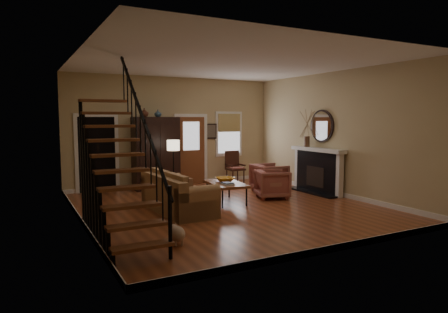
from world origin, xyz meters
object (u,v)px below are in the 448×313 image
sofa (178,193)px  side_chair (235,167)px  coffee_table (226,193)px  armchair_left (272,184)px  armoire (156,153)px  floor_lamp (174,167)px  armchair_right (269,178)px

sofa → side_chair: size_ratio=2.14×
sofa → coffee_table: (1.38, 0.32, -0.16)m
coffee_table → sofa: bearing=-167.1°
sofa → armchair_left: 2.70m
armoire → side_chair: (2.55, -0.20, -0.54)m
sofa → armchair_left: sofa is taller
armoire → floor_lamp: (0.17, -1.00, -0.31)m
armoire → side_chair: bearing=-4.5°
side_chair → armchair_left: bearing=-97.3°
armchair_left → armchair_right: 0.90m
armoire → armchair_left: armoire is taller
floor_lamp → side_chair: size_ratio=1.45×
armchair_right → floor_lamp: floor_lamp is taller
armoire → armchair_left: bearing=-50.8°
armchair_right → coffee_table: bearing=116.2°
armchair_right → armchair_left: bearing=155.2°
armchair_left → sofa: bearing=113.3°
coffee_table → armchair_right: 1.90m
armchair_right → floor_lamp: (-2.50, 0.95, 0.34)m
sofa → floor_lamp: floor_lamp is taller
floor_lamp → side_chair: floor_lamp is taller
armoire → armchair_left: 3.59m
armchair_right → sofa: bearing=112.4°
armoire → coffee_table: armoire is taller
coffee_table → armchair_left: armchair_left is taller
coffee_table → side_chair: 2.96m
armoire → coffee_table: size_ratio=1.63×
coffee_table → side_chair: (1.64, 2.45, 0.26)m
armoire → floor_lamp: armoire is taller
armoire → floor_lamp: 1.06m
floor_lamp → side_chair: (2.38, 0.80, -0.23)m
side_chair → armchair_right: bearing=-86.3°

